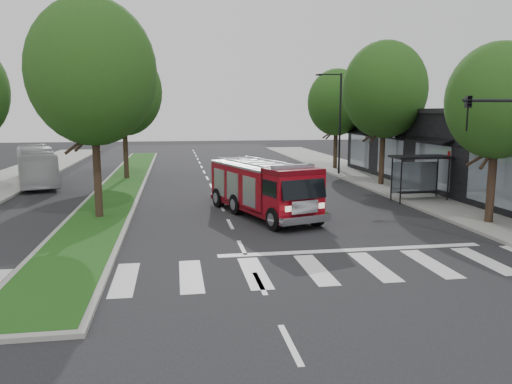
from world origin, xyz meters
The scene contains 13 objects.
ground centered at (0.00, 0.00, 0.00)m, with size 140.00×140.00×0.00m, color black.
sidewalk_right centered at (12.50, 10.00, 0.07)m, with size 5.00×80.00×0.15m, color gray.
median centered at (-6.00, 18.00, 0.08)m, with size 3.00×50.00×0.15m.
storefront_row centered at (17.00, 10.00, 2.50)m, with size 8.00×30.00×5.00m, color black.
bus_shelter centered at (11.20, 8.15, 2.04)m, with size 3.20×1.60×2.61m.
tree_right_near centered at (11.50, 2.00, 5.51)m, with size 4.40×4.40×8.05m.
tree_right_mid centered at (11.50, 14.00, 6.49)m, with size 5.60×5.60×9.72m.
tree_right_far centered at (11.50, 24.00, 5.84)m, with size 5.00×5.00×8.73m.
tree_median_near centered at (-6.00, 6.00, 6.81)m, with size 5.80×5.80×10.16m.
tree_median_far centered at (-6.00, 20.00, 6.49)m, with size 5.60×5.60×9.72m.
streetlight_right_far centered at (10.35, 20.00, 4.48)m, with size 2.11×0.20×8.00m.
fire_engine centered at (1.80, 5.70, 1.33)m, with size 4.71×8.34×2.77m.
city_bus centered at (-12.00, 18.68, 1.33)m, with size 2.24×9.58×2.67m, color #B7B7BC.
Camera 1 is at (-2.39, -18.01, 5.06)m, focal length 35.00 mm.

